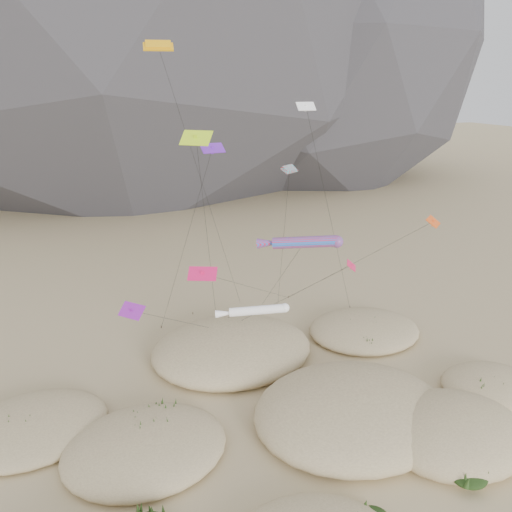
{
  "coord_description": "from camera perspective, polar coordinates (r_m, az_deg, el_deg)",
  "views": [
    {
      "loc": [
        -15.86,
        -27.63,
        27.25
      ],
      "look_at": [
        -0.59,
        12.0,
        12.26
      ],
      "focal_mm": 35.0,
      "sensor_mm": 36.0,
      "label": 1
    }
  ],
  "objects": [
    {
      "name": "ground",
      "position": [
        41.92,
        7.16,
        -21.29
      ],
      "size": [
        500.0,
        500.0,
        0.0
      ],
      "primitive_type": "plane",
      "color": "#CCB789",
      "rests_on": "ground"
    },
    {
      "name": "dunes",
      "position": [
        43.93,
        3.01,
        -17.69
      ],
      "size": [
        50.36,
        36.91,
        4.06
      ],
      "color": "#CCB789",
      "rests_on": "ground"
    },
    {
      "name": "dune_grass",
      "position": [
        43.8,
        3.81,
        -17.72
      ],
      "size": [
        41.99,
        28.06,
        1.52
      ],
      "color": "black",
      "rests_on": "ground"
    },
    {
      "name": "kite_stakes",
      "position": [
        61.05,
        -0.44,
        -6.91
      ],
      "size": [
        23.33,
        7.54,
        0.3
      ],
      "color": "#3F2D1E",
      "rests_on": "ground"
    },
    {
      "name": "rainbow_tube_kite",
      "position": [
        44.94,
        5.22,
        1.57
      ],
      "size": [
        6.91,
        17.21,
        14.39
      ],
      "color": "red",
      "rests_on": "ground"
    },
    {
      "name": "white_tube_kite",
      "position": [
        42.64,
        -0.24,
        -6.26
      ],
      "size": [
        6.12,
        17.45,
        9.39
      ],
      "color": "white",
      "rests_on": "ground"
    },
    {
      "name": "orange_parafoil",
      "position": [
        46.0,
        -10.9,
        21.95
      ],
      "size": [
        12.16,
        11.95,
        30.46
      ],
      "color": "orange",
      "rests_on": "ground"
    },
    {
      "name": "multi_parafoil",
      "position": [
        48.47,
        3.82,
        9.55
      ],
      "size": [
        3.49,
        8.89,
        19.65
      ],
      "color": "red",
      "rests_on": "ground"
    },
    {
      "name": "delta_kites",
      "position": [
        42.05,
        -0.26,
        4.99
      ],
      "size": [
        29.17,
        22.01,
        25.39
      ],
      "color": "#621FB6",
      "rests_on": "ground"
    }
  ]
}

